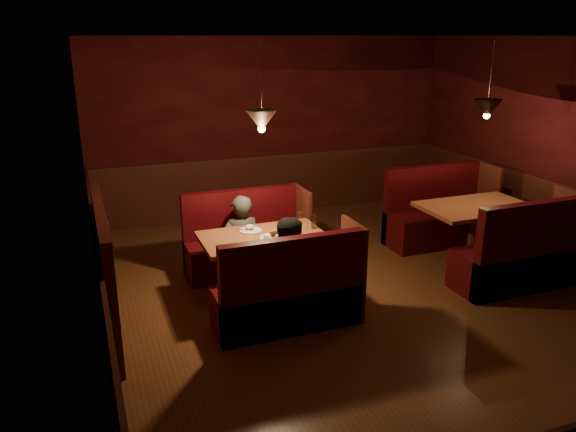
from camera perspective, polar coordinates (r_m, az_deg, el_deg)
name	(u,v)px	position (r m, az deg, el deg)	size (l,w,h in m)	color
room	(354,212)	(6.23, 6.70, 0.42)	(6.02, 7.02, 2.92)	#583013
main_table	(265,250)	(6.41, -2.39, -3.44)	(1.40, 0.85, 0.98)	brown
main_bench_far	(246,246)	(7.21, -4.25, -3.07)	(1.54, 0.55, 1.05)	black
main_bench_near	(291,298)	(5.82, 0.29, -8.33)	(1.54, 0.55, 1.05)	black
second_table	(475,220)	(7.75, 18.49, -0.42)	(1.42, 0.91, 0.80)	brown
second_bench_far	(438,218)	(8.48, 14.95, -0.23)	(1.57, 0.59, 1.12)	black
second_bench_near	(522,260)	(7.25, 22.67, -4.14)	(1.57, 0.59, 1.12)	black
diner_a	(241,223)	(6.91, -4.84, -0.74)	(0.52, 0.34, 1.41)	#39393A
diner_b	(293,253)	(5.88, 0.52, -3.81)	(0.71, 0.56, 1.47)	black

